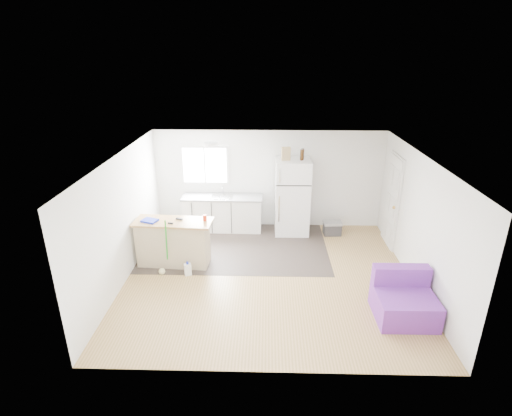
{
  "coord_description": "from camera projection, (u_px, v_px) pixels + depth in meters",
  "views": [
    {
      "loc": [
        -0.06,
        -6.78,
        4.15
      ],
      "look_at": [
        -0.27,
        0.7,
        1.17
      ],
      "focal_mm": 28.0,
      "sensor_mm": 36.0,
      "label": 1
    }
  ],
  "objects": [
    {
      "name": "cardboard_box",
      "position": [
        286.0,
        154.0,
        8.99
      ],
      "size": [
        0.21,
        0.13,
        0.3
      ],
      "primitive_type": "cube",
      "rotation": [
        0.0,
        0.0,
        0.13
      ],
      "color": "#9D8A5A",
      "rests_on": "refrigerator"
    },
    {
      "name": "cooler",
      "position": [
        332.0,
        228.0,
        9.55
      ],
      "size": [
        0.45,
        0.32,
        0.33
      ],
      "rotation": [
        0.0,
        0.0,
        0.06
      ],
      "color": "#323134",
      "rests_on": "floor"
    },
    {
      "name": "vinyl_zone",
      "position": [
        236.0,
        247.0,
        9.01
      ],
      "size": [
        4.05,
        2.5,
        0.0
      ],
      "primitive_type": "cube",
      "color": "#312925",
      "rests_on": "floor"
    },
    {
      "name": "peninsula",
      "position": [
        173.0,
        242.0,
        8.14
      ],
      "size": [
        1.6,
        0.7,
        0.96
      ],
      "rotation": [
        0.0,
        0.0,
        -0.07
      ],
      "color": "#C5AF8E",
      "rests_on": "floor"
    },
    {
      "name": "cleaner_jug",
      "position": [
        188.0,
        269.0,
        7.84
      ],
      "size": [
        0.16,
        0.14,
        0.29
      ],
      "rotation": [
        0.0,
        0.0,
        0.38
      ],
      "color": "white",
      "rests_on": "floor"
    },
    {
      "name": "refrigerator",
      "position": [
        292.0,
        197.0,
        9.44
      ],
      "size": [
        0.81,
        0.77,
        1.81
      ],
      "rotation": [
        0.0,
        0.0,
        0.01
      ],
      "color": "white",
      "rests_on": "floor"
    },
    {
      "name": "interior_door",
      "position": [
        392.0,
        201.0,
        8.82
      ],
      "size": [
        0.11,
        0.92,
        2.1
      ],
      "color": "white",
      "rests_on": "right_wall"
    },
    {
      "name": "room",
      "position": [
        269.0,
        221.0,
        7.39
      ],
      "size": [
        5.51,
        5.01,
        2.41
      ],
      "color": "olive",
      "rests_on": "ground"
    },
    {
      "name": "bottle_right",
      "position": [
        303.0,
        154.0,
        9.06
      ],
      "size": [
        0.09,
        0.09,
        0.25
      ],
      "primitive_type": "cylinder",
      "rotation": [
        0.0,
        0.0,
        -0.27
      ],
      "color": "#361D09",
      "rests_on": "refrigerator"
    },
    {
      "name": "tool_a",
      "position": [
        179.0,
        219.0,
        8.02
      ],
      "size": [
        0.15,
        0.1,
        0.03
      ],
      "primitive_type": "cube",
      "rotation": [
        0.0,
        0.0,
        -0.39
      ],
      "color": "black",
      "rests_on": "peninsula"
    },
    {
      "name": "red_cup",
      "position": [
        205.0,
        218.0,
        7.96
      ],
      "size": [
        0.08,
        0.08,
        0.12
      ],
      "primitive_type": "cylinder",
      "rotation": [
        0.0,
        0.0,
        0.03
      ],
      "color": "red",
      "rests_on": "peninsula"
    },
    {
      "name": "tool_b",
      "position": [
        170.0,
        223.0,
        7.83
      ],
      "size": [
        0.11,
        0.07,
        0.03
      ],
      "primitive_type": "cube",
      "rotation": [
        0.0,
        0.0,
        -0.27
      ],
      "color": "black",
      "rests_on": "peninsula"
    },
    {
      "name": "window",
      "position": [
        205.0,
        165.0,
        9.6
      ],
      "size": [
        1.18,
        0.06,
        0.98
      ],
      "color": "white",
      "rests_on": "back_wall"
    },
    {
      "name": "ceiling_fixture",
      "position": [
        211.0,
        144.0,
        8.1
      ],
      "size": [
        0.3,
        0.3,
        0.07
      ],
      "primitive_type": "cylinder",
      "color": "white",
      "rests_on": "ceiling"
    },
    {
      "name": "kitchen_cabinets",
      "position": [
        223.0,
        213.0,
        9.74
      ],
      "size": [
        1.94,
        0.63,
        1.13
      ],
      "rotation": [
        0.0,
        0.0,
        -0.01
      ],
      "color": "white",
      "rests_on": "floor"
    },
    {
      "name": "mop",
      "position": [
        163.0,
        263.0,
        7.87
      ],
      "size": [
        0.25,
        0.33,
        1.18
      ],
      "rotation": [
        0.0,
        0.0,
        0.37
      ],
      "color": "green",
      "rests_on": "floor"
    },
    {
      "name": "bottle_left",
      "position": [
        302.0,
        155.0,
        9.0
      ],
      "size": [
        0.08,
        0.08,
        0.25
      ],
      "primitive_type": "cylinder",
      "rotation": [
        0.0,
        0.0,
        0.18
      ],
      "color": "#361D09",
      "rests_on": "refrigerator"
    },
    {
      "name": "blue_tray",
      "position": [
        150.0,
        221.0,
        7.94
      ],
      "size": [
        0.36,
        0.31,
        0.04
      ],
      "primitive_type": "cube",
      "rotation": [
        0.0,
        0.0,
        -0.36
      ],
      "color": "#1425C0",
      "rests_on": "peninsula"
    },
    {
      "name": "purple_seat",
      "position": [
        404.0,
        301.0,
        6.59
      ],
      "size": [
        0.95,
        0.89,
        0.78
      ],
      "rotation": [
        0.0,
        0.0,
        0.01
      ],
      "color": "purple",
      "rests_on": "floor"
    }
  ]
}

